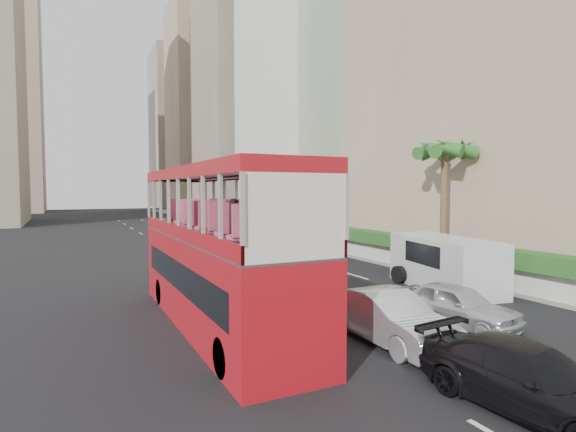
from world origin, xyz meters
TOP-DOWN VIEW (x-y plane):
  - ground_plane at (0.00, 0.00)m, footprint 200.00×200.00m
  - double_decker_bus at (-6.00, 0.00)m, footprint 2.50×11.00m
  - car_silver_lane_a at (-2.17, -3.81)m, footprint 1.62×4.49m
  - car_silver_lane_b at (0.82, -3.45)m, footprint 2.36×4.22m
  - car_black at (-2.29, -8.18)m, footprint 2.22×4.67m
  - van_asset at (1.01, 13.30)m, footprint 2.00×4.24m
  - minibus_near at (0.97, 9.35)m, footprint 2.63×6.02m
  - minibus_far at (4.44, 13.91)m, footprint 2.27×5.80m
  - panel_van_near at (4.55, 0.71)m, footprint 3.34×5.99m
  - panel_van_far at (3.91, 21.94)m, footprint 2.91×5.67m
  - sidewalk at (9.00, 25.00)m, footprint 6.00×120.00m
  - kerb_wall at (6.20, 14.00)m, footprint 0.30×44.00m
  - hedge at (6.20, 14.00)m, footprint 1.10×44.00m
  - palm_tree at (7.80, 4.00)m, footprint 0.36×0.36m
  - shell_station at (10.00, 23.00)m, footprint 6.50×8.00m
  - tower_mid at (18.00, 58.00)m, footprint 16.00×16.00m
  - tower_far_a at (17.00, 82.00)m, footprint 14.00×14.00m
  - tower_far_b at (17.00, 104.00)m, footprint 14.00×14.00m

SIDE VIEW (x-z plane):
  - ground_plane at x=0.00m, z-range 0.00..0.00m
  - car_silver_lane_a at x=-2.17m, z-range -0.74..0.74m
  - car_silver_lane_b at x=0.82m, z-range -0.68..0.68m
  - car_black at x=-2.29m, z-range -0.66..0.66m
  - van_asset at x=1.01m, z-range -0.58..0.58m
  - sidewalk at x=9.00m, z-range 0.00..0.18m
  - kerb_wall at x=6.20m, z-range 0.18..1.18m
  - panel_van_far at x=3.91m, z-range 0.00..2.17m
  - panel_van_near at x=4.55m, z-range 0.00..2.26m
  - minibus_far at x=4.44m, z-range 0.00..2.52m
  - minibus_near at x=0.97m, z-range 0.00..2.58m
  - hedge at x=6.20m, z-range 1.18..1.88m
  - double_decker_bus at x=-6.00m, z-range 0.00..5.06m
  - shell_station at x=10.00m, z-range 0.00..5.50m
  - palm_tree at x=7.80m, z-range 0.18..6.58m
  - tower_far_b at x=17.00m, z-range 0.00..40.00m
  - tower_far_a at x=17.00m, z-range 0.00..44.00m
  - tower_mid at x=18.00m, z-range 0.00..50.00m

